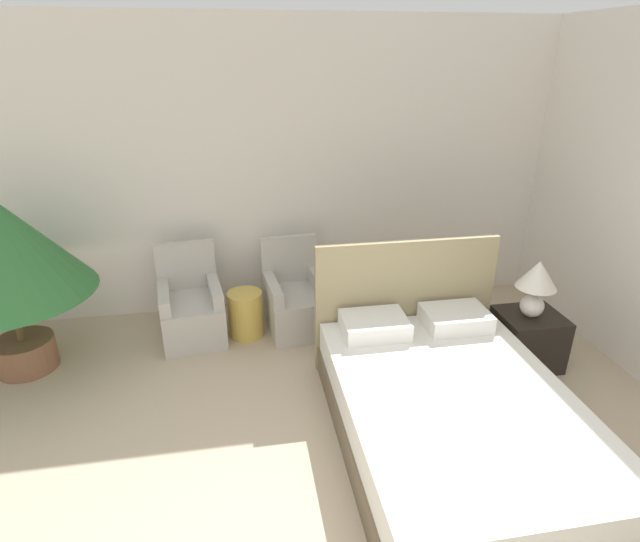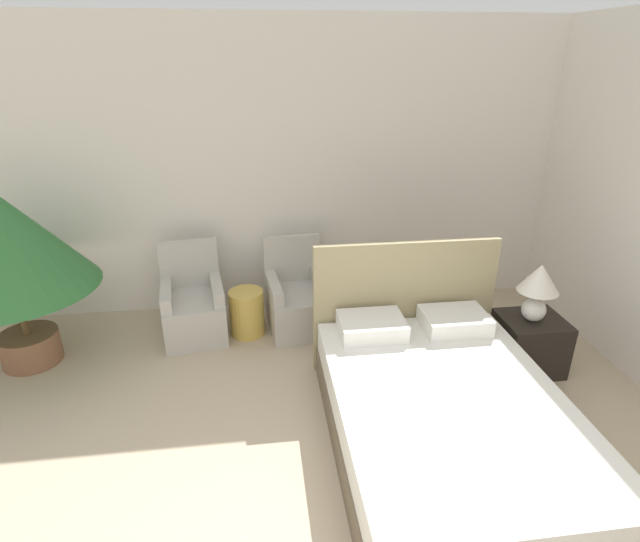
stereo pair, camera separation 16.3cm
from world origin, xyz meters
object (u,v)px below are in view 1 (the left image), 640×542
at_px(armchair_near_window_right, 296,304).
at_px(nightstand, 527,339).
at_px(side_table, 246,314).
at_px(table_lamp, 537,281).
at_px(bed, 449,408).
at_px(armchair_near_window_left, 192,312).

height_order(armchair_near_window_right, nightstand, armchair_near_window_right).
bearing_deg(side_table, armchair_near_window_right, 6.41).
xyz_separation_m(armchair_near_window_right, table_lamp, (1.90, -0.98, 0.54)).
distance_m(nightstand, side_table, 2.59).
bearing_deg(table_lamp, nightstand, 29.35).
relative_size(armchair_near_window_right, table_lamp, 1.74).
relative_size(bed, side_table, 4.92).
xyz_separation_m(table_lamp, side_table, (-2.40, 0.93, -0.58)).
relative_size(bed, armchair_near_window_right, 2.53).
bearing_deg(armchair_near_window_right, table_lamp, -33.55).
height_order(nightstand, side_table, nightstand).
bearing_deg(bed, armchair_near_window_left, 136.69).
distance_m(bed, armchair_near_window_right, 1.95).
xyz_separation_m(armchair_near_window_left, side_table, (0.51, -0.06, -0.04)).
bearing_deg(nightstand, side_table, 159.35).
xyz_separation_m(armchair_near_window_right, side_table, (-0.50, -0.06, -0.04)).
bearing_deg(armchair_near_window_right, armchair_near_window_left, 173.89).
distance_m(armchair_near_window_left, table_lamp, 3.12).
xyz_separation_m(bed, table_lamp, (1.04, 0.77, 0.54)).
xyz_separation_m(armchair_near_window_left, table_lamp, (2.91, -0.98, 0.54)).
bearing_deg(nightstand, armchair_near_window_left, 161.70).
height_order(armchair_near_window_left, armchair_near_window_right, same).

